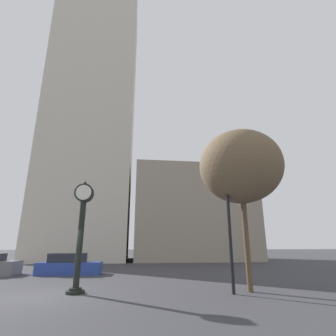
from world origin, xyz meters
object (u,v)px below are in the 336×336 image
at_px(street_lamp_right, 224,192).
at_px(bare_tree, 240,167).
at_px(street_clock, 81,227).
at_px(car_blue, 69,265).

distance_m(street_lamp_right, bare_tree, 1.53).
relative_size(street_clock, street_lamp_right, 0.73).
bearing_deg(street_clock, car_blue, 104.75).
bearing_deg(street_clock, bare_tree, -3.91).
bearing_deg(car_blue, street_clock, -72.50).
bearing_deg(street_clock, street_lamp_right, -5.20).
bearing_deg(bare_tree, street_clock, 176.09).
height_order(street_clock, street_lamp_right, street_lamp_right).
distance_m(street_clock, street_lamp_right, 6.54).
height_order(street_clock, car_blue, street_clock).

